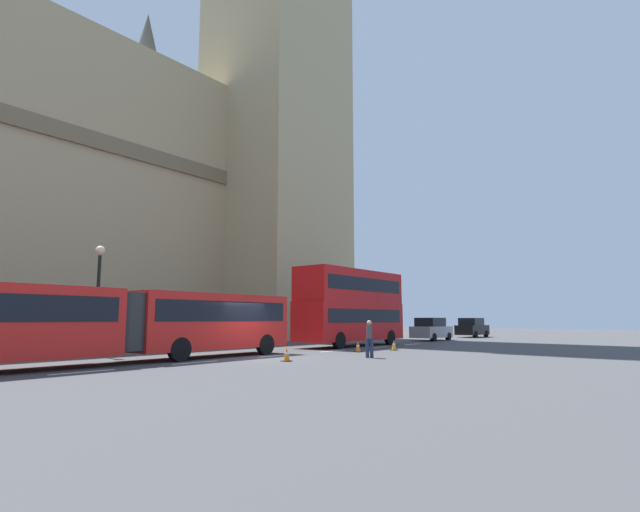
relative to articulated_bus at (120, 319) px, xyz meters
The scene contains 11 objects.
ground_plane 6.18m from the articulated_bus, 19.65° to the right, with size 160.00×160.00×0.00m, color #424244.
lane_centre_marking 7.33m from the articulated_bus, 16.25° to the right, with size 29.80×0.16×0.01m.
articulated_bus is the anchor object (origin of this frame).
double_decker_bus 16.21m from the articulated_bus, ahead, with size 9.19×2.54×4.90m.
sedan_lead 27.28m from the articulated_bus, ahead, with size 4.40×1.86×1.85m.
sedan_trailing 36.52m from the articulated_bus, ahead, with size 4.40×1.86×1.85m.
traffic_cone_west 6.83m from the articulated_bus, 41.88° to the right, with size 0.36×0.36×0.58m.
traffic_cone_middle 12.28m from the articulated_bus, 16.77° to the right, with size 0.36×0.36×0.58m.
traffic_cone_east 14.86m from the articulated_bus, 16.91° to the right, with size 0.36×0.36×0.58m.
street_lamp 4.89m from the articulated_bus, 72.86° to the left, with size 0.44×0.44×5.27m.
pedestrian_near_cones 10.69m from the articulated_bus, 35.22° to the right, with size 0.47×0.43×1.69m.
Camera 1 is at (-16.18, -16.52, 1.75)m, focal length 27.75 mm.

